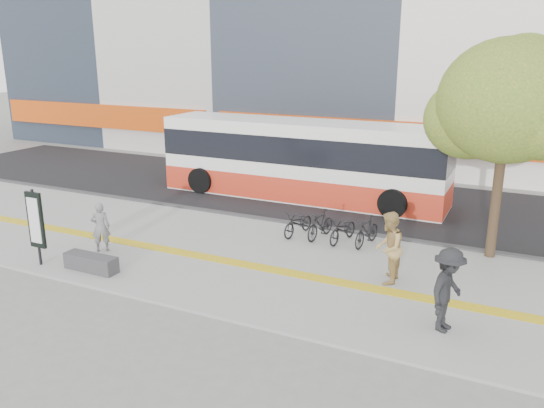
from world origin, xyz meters
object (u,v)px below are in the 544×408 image
at_px(bench, 91,263).
at_px(pedestrian_dark, 448,290).
at_px(pedestrian_tan, 388,248).
at_px(seated_woman, 100,227).
at_px(bus, 301,162).
at_px(street_tree, 507,104).
at_px(signboard, 36,221).

xyz_separation_m(bench, pedestrian_dark, (9.28, 0.82, 0.71)).
bearing_deg(pedestrian_tan, pedestrian_dark, 39.46).
bearing_deg(seated_woman, bus, -149.52).
distance_m(street_tree, pedestrian_dark, 6.29).
distance_m(bus, seated_woman, 8.94).
relative_size(bench, bus, 0.14).
relative_size(street_tree, seated_woman, 4.16).
bearing_deg(signboard, seated_woman, 63.52).
xyz_separation_m(signboard, street_tree, (11.38, 6.33, 3.15)).
xyz_separation_m(seated_woman, pedestrian_tan, (8.32, 1.45, 0.19)).
height_order(street_tree, bus, street_tree).
relative_size(bus, pedestrian_tan, 6.15).
height_order(signboard, bus, bus).
bearing_deg(street_tree, bench, -148.38).
xyz_separation_m(signboard, pedestrian_tan, (9.12, 3.06, -0.34)).
height_order(pedestrian_tan, pedestrian_dark, pedestrian_tan).
bearing_deg(bench, street_tree, 31.62).
bearing_deg(bus, seated_woman, -109.55).
relative_size(signboard, bus, 0.19).
distance_m(bus, pedestrian_dark, 11.38).
bearing_deg(signboard, bench, 10.81).
relative_size(signboard, pedestrian_tan, 1.16).
bearing_deg(street_tree, signboard, -150.93).
distance_m(signboard, seated_woman, 1.87).
height_order(bus, pedestrian_tan, bus).
relative_size(bus, pedestrian_dark, 6.23).
height_order(signboard, pedestrian_dark, signboard).
distance_m(bench, bus, 10.02).
height_order(street_tree, pedestrian_dark, street_tree).
distance_m(bench, seated_woman, 1.62).
distance_m(bench, street_tree, 12.23).
bearing_deg(bench, signboard, -169.19).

